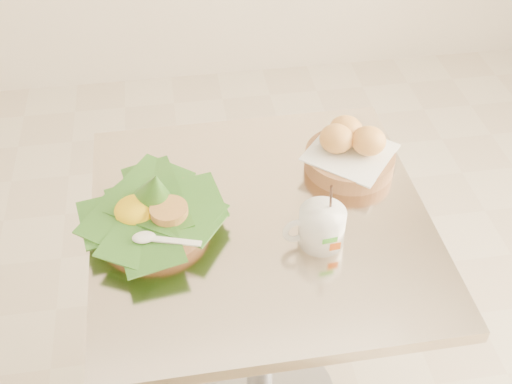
{
  "coord_description": "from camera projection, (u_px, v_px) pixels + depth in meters",
  "views": [
    {
      "loc": [
        -0.0,
        -0.92,
        1.69
      ],
      "look_at": [
        0.14,
        0.02,
        0.82
      ],
      "focal_mm": 45.0,
      "sensor_mm": 36.0,
      "label": 1
    }
  ],
  "objects": [
    {
      "name": "bread_basket",
      "position": [
        350.0,
        151.0,
        1.44
      ],
      "size": [
        0.24,
        0.24,
        0.1
      ],
      "rotation": [
        0.0,
        0.0,
        0.09
      ],
      "color": "#9D6D43",
      "rests_on": "cafe_table"
    },
    {
      "name": "rice_basket",
      "position": [
        152.0,
        210.0,
        1.3
      ],
      "size": [
        0.29,
        0.29,
        0.14
      ],
      "rotation": [
        0.0,
        0.0,
        0.01
      ],
      "color": "#9D6D43",
      "rests_on": "cafe_table"
    },
    {
      "name": "cafe_table",
      "position": [
        260.0,
        285.0,
        1.49
      ],
      "size": [
        0.71,
        0.71,
        0.75
      ],
      "rotation": [
        0.0,
        0.0,
        0.01
      ],
      "color": "gray",
      "rests_on": "floor"
    },
    {
      "name": "coffee_mug",
      "position": [
        321.0,
        226.0,
        1.26
      ],
      "size": [
        0.13,
        0.09,
        0.16
      ],
      "rotation": [
        0.0,
        0.0,
        0.1
      ],
      "color": "white",
      "rests_on": "cafe_table"
    }
  ]
}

